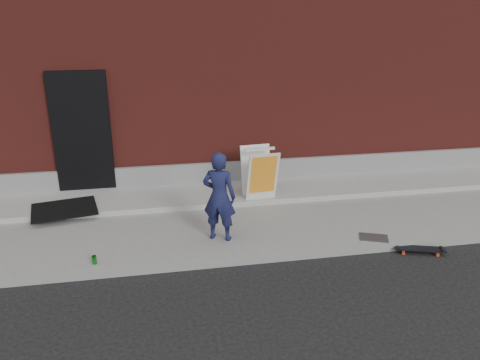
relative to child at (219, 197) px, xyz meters
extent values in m
plane|color=black|center=(0.35, -0.64, -0.86)|extent=(80.00, 80.00, 0.00)
cube|color=slate|center=(0.35, 0.86, -0.78)|extent=(20.00, 3.00, 0.15)
cube|color=gray|center=(0.35, 1.76, -0.66)|extent=(20.00, 1.20, 0.10)
cube|color=maroon|center=(0.35, 6.36, 1.64)|extent=(20.00, 8.00, 5.00)
cube|color=gray|center=(0.35, 2.33, -0.41)|extent=(20.00, 0.10, 0.40)
cube|color=black|center=(-2.25, 2.32, 0.54)|extent=(1.05, 0.12, 2.25)
imported|color=#171B42|center=(0.00, 0.00, 0.00)|extent=(0.61, 0.52, 1.41)
cylinder|color=red|center=(3.27, -0.76, -0.83)|extent=(0.06, 0.04, 0.05)
cylinder|color=red|center=(3.22, -0.91, -0.83)|extent=(0.06, 0.04, 0.05)
cylinder|color=red|center=(2.78, -0.60, -0.83)|extent=(0.06, 0.04, 0.05)
cylinder|color=red|center=(2.74, -0.76, -0.83)|extent=(0.06, 0.04, 0.05)
cube|color=#A1A0A5|center=(3.24, -0.83, -0.80)|extent=(0.09, 0.17, 0.02)
cube|color=#A1A0A5|center=(2.76, -0.68, -0.80)|extent=(0.09, 0.17, 0.02)
cube|color=black|center=(3.00, -0.76, -0.78)|extent=(0.75, 0.40, 0.01)
cube|color=silver|center=(0.95, 1.16, -0.14)|extent=(0.59, 0.30, 0.92)
cube|color=silver|center=(0.92, 1.57, -0.14)|extent=(0.59, 0.30, 0.92)
cube|color=yellow|center=(0.95, 1.13, -0.19)|extent=(0.49, 0.23, 0.73)
cube|color=silver|center=(0.93, 1.36, 0.32)|extent=(0.57, 0.09, 0.05)
cylinder|color=#1B8824|center=(-1.86, -0.46, -0.64)|extent=(0.08, 0.08, 0.12)
cube|color=black|center=(-2.55, 1.36, -0.59)|extent=(1.22, 1.07, 0.03)
cube|color=#505155|center=(2.39, -0.43, -0.70)|extent=(0.51, 0.42, 0.01)
camera|label=1|loc=(-0.88, -6.56, 2.68)|focal=35.00mm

